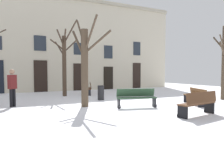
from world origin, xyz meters
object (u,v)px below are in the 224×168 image
person_near_bench (12,86)px  tree_center (64,61)px  litter_bin (101,93)px  bench_back_to_back_right (136,97)px  tree_foreground (85,64)px  bench_facing_shops (88,88)px  bench_near_center_tree (198,103)px  bench_by_litter_bin (195,96)px

person_near_bench → tree_center: bearing=-174.3°
litter_bin → bench_back_to_back_right: (0.50, -3.19, 0.04)m
bench_back_to_back_right → person_near_bench: (-5.34, 2.76, 0.55)m
tree_foreground → bench_facing_shops: tree_foreground is taller
tree_center → litter_bin: tree_center is taller
tree_foreground → bench_near_center_tree: 5.39m
tree_foreground → bench_facing_shops: (2.02, 5.17, -1.62)m
person_near_bench → bench_near_center_tree: bearing=99.4°
tree_center → tree_foreground: tree_center is taller
tree_foreground → bench_back_to_back_right: size_ratio=2.25×
litter_bin → bench_near_center_tree: size_ratio=0.45×
litter_bin → bench_near_center_tree: bearing=-74.9°
tree_center → bench_by_litter_bin: bearing=-53.0°
tree_foreground → bench_facing_shops: bearing=68.6°
tree_center → bench_facing_shops: tree_center is taller
bench_by_litter_bin → bench_facing_shops: bench_facing_shops is taller
bench_facing_shops → bench_back_to_back_right: size_ratio=0.91×
tree_center → litter_bin: bearing=-64.7°
bench_facing_shops → person_near_bench: size_ratio=0.97×
tree_center → litter_bin: (1.45, -3.07, -2.01)m
tree_center → tree_foreground: bearing=-92.2°
tree_foreground → bench_facing_shops: size_ratio=2.48×
tree_foreground → litter_bin: tree_foreground is taller
bench_by_litter_bin → bench_back_to_back_right: (-3.23, 0.62, 0.03)m
litter_bin → person_near_bench: person_near_bench is taller
bench_by_litter_bin → bench_near_center_tree: bearing=-22.8°
bench_back_to_back_right → person_near_bench: bearing=168.3°
bench_near_center_tree → person_near_bench: (-6.44, 5.48, 0.54)m
tree_foreground → bench_back_to_back_right: tree_foreground is taller
litter_bin → bench_back_to_back_right: 3.23m
litter_bin → person_near_bench: bearing=-174.9°
tree_center → bench_near_center_tree: 9.68m
bench_by_litter_bin → person_near_bench: size_ratio=1.04×
bench_facing_shops → tree_foreground: bearing=-2.4°
tree_foreground → bench_by_litter_bin: tree_foreground is taller
tree_center → person_near_bench: 5.08m
bench_by_litter_bin → bench_near_center_tree: bench_near_center_tree is taller
bench_back_to_back_right → person_near_bench: person_near_bench is taller
tree_center → bench_near_center_tree: bearing=-71.3°
bench_facing_shops → bench_near_center_tree: (1.21, -9.18, 0.04)m
tree_foreground → litter_bin: 2.99m
tree_center → bench_facing_shops: 2.72m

